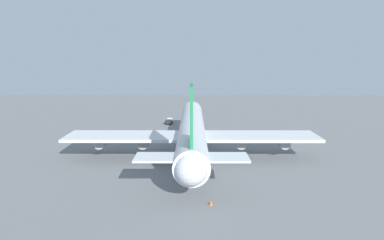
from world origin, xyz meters
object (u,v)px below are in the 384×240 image
object	(u,v)px
baggage_tug	(169,121)
safety_cone_tail	(211,203)
cargo_airplane	(192,130)
safety_cone_nose	(181,128)

from	to	relation	value
baggage_tug	safety_cone_tail	bearing A→B (deg)	-170.68
cargo_airplane	safety_cone_tail	bearing A→B (deg)	-173.93
baggage_tug	cargo_airplane	bearing A→B (deg)	-168.31
baggage_tug	safety_cone_nose	bearing A→B (deg)	-154.46
safety_cone_nose	safety_cone_tail	world-z (taller)	safety_cone_tail
cargo_airplane	safety_cone_nose	size ratio (longest dim) A/B	89.91
cargo_airplane	baggage_tug	bearing A→B (deg)	11.69
cargo_airplane	baggage_tug	world-z (taller)	cargo_airplane
safety_cone_nose	baggage_tug	bearing A→B (deg)	25.54
cargo_airplane	safety_cone_nose	distance (m)	31.92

